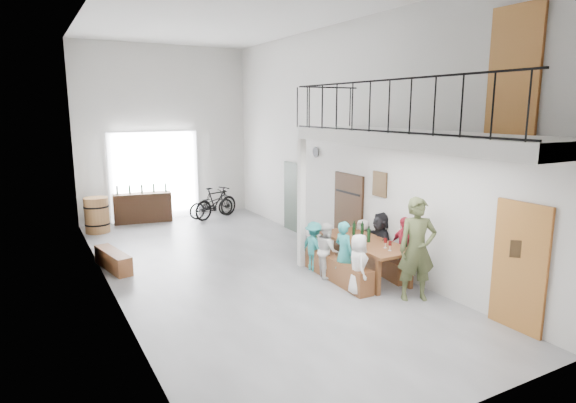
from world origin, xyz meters
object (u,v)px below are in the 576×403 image
host_standing (417,249)px  bicycle_near (211,204)px  tasting_table (365,244)px  oak_barrel (97,215)px  side_bench (113,260)px  bench_inner (337,269)px  serving_counter (143,208)px

host_standing → bicycle_near: (-0.94, 8.45, -0.54)m
tasting_table → bicycle_near: (-0.88, 6.99, -0.28)m
tasting_table → host_standing: 1.48m
oak_barrel → side_bench: bearing=-92.5°
side_bench → bicycle_near: size_ratio=0.90×
side_bench → oak_barrel: bearing=87.5°
oak_barrel → host_standing: bearing=-61.1°
bench_inner → oak_barrel: (-3.81, 6.62, 0.27)m
serving_counter → host_standing: size_ratio=0.90×
tasting_table → bench_inner: bearing=174.9°
side_bench → bicycle_near: bicycle_near is taller
serving_counter → side_bench: bearing=-101.4°
serving_counter → host_standing: bearing=-61.8°
oak_barrel → bench_inner: bearing=-60.1°
host_standing → bicycle_near: 8.52m
serving_counter → host_standing: (3.07, -8.83, 0.51)m
host_standing → oak_barrel: bearing=143.9°
tasting_table → side_bench: 5.57m
tasting_table → oak_barrel: 8.05m
serving_counter → bicycle_near: 2.16m
tasting_table → oak_barrel: size_ratio=2.31×
side_bench → host_standing: bearing=-44.1°
bench_inner → serving_counter: bearing=110.1°
oak_barrel → host_standing: 9.33m
tasting_table → bench_inner: tasting_table is taller
tasting_table → bench_inner: size_ratio=1.10×
host_standing → bench_inner: bearing=139.6°
side_bench → serving_counter: 4.60m
oak_barrel → tasting_table: bearing=-56.4°
bench_inner → side_bench: (-3.97, 2.99, -0.04)m
bench_inner → host_standing: bearing=-63.2°
bench_inner → side_bench: bearing=145.2°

